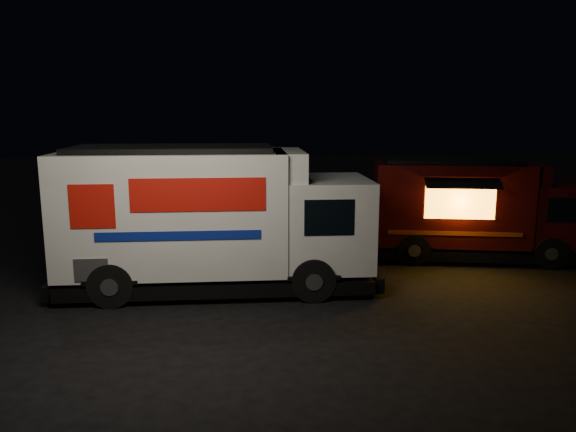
# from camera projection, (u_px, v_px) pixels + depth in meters

# --- Properties ---
(ground) EXTENTS (80.00, 80.00, 0.00)m
(ground) POSITION_uv_depth(u_px,v_px,m) (251.00, 294.00, 13.46)
(ground) COLOR black
(ground) RESTS_ON ground
(white_truck) EXTENTS (7.73, 2.67, 3.50)m
(white_truck) POSITION_uv_depth(u_px,v_px,m) (218.00, 218.00, 13.57)
(white_truck) COLOR silver
(white_truck) RESTS_ON ground
(red_truck) EXTENTS (6.64, 3.45, 2.94)m
(red_truck) POSITION_uv_depth(u_px,v_px,m) (477.00, 209.00, 16.48)
(red_truck) COLOR #3C0B0B
(red_truck) RESTS_ON ground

